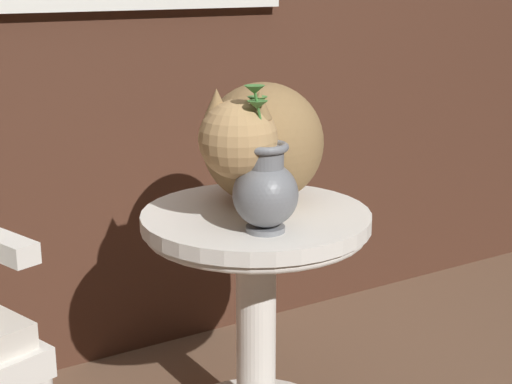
% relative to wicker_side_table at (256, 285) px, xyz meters
% --- Properties ---
extents(wicker_side_table, '(0.55, 0.55, 0.59)m').
position_rel_wicker_side_table_xyz_m(wicker_side_table, '(0.00, 0.00, 0.00)').
color(wicker_side_table, silver).
rests_on(wicker_side_table, ground_plane).
extents(cat, '(0.53, 0.51, 0.31)m').
position_rel_wicker_side_table_xyz_m(cat, '(0.04, 0.05, 0.34)').
color(cat, olive).
rests_on(cat, wicker_side_table).
extents(pewter_vase_with_ivy, '(0.14, 0.14, 0.33)m').
position_rel_wicker_side_table_xyz_m(pewter_vase_with_ivy, '(-0.06, -0.13, 0.29)').
color(pewter_vase_with_ivy, slate).
rests_on(pewter_vase_with_ivy, wicker_side_table).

